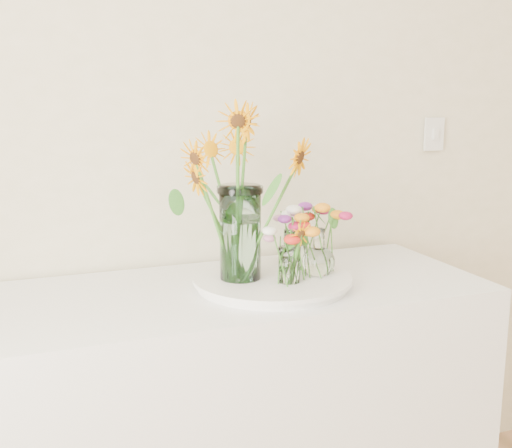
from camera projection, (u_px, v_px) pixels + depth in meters
name	position (u px, v px, depth m)	size (l,w,h in m)	color
counter	(246.00, 428.00, 1.95)	(1.40, 0.60, 0.90)	white
tray	(272.00, 282.00, 1.85)	(0.44, 0.44, 0.03)	white
mason_jar	(240.00, 233.00, 1.81)	(0.12, 0.12, 0.27)	silver
sunflower_bouquet	(240.00, 192.00, 1.78)	(0.60, 0.60, 0.51)	#FF9E05
small_vase_a	(289.00, 265.00, 1.79)	(0.06, 0.06, 0.11)	white
wildflower_posy_a	(289.00, 250.00, 1.78)	(0.20, 0.20, 0.20)	orange
small_vase_b	(319.00, 252.00, 1.87)	(0.10, 0.10, 0.14)	white
wildflower_posy_b	(319.00, 237.00, 1.86)	(0.21, 0.21, 0.23)	orange
small_vase_c	(295.00, 249.00, 1.94)	(0.07, 0.07, 0.12)	white
wildflower_posy_c	(295.00, 235.00, 1.93)	(0.20, 0.20, 0.21)	orange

